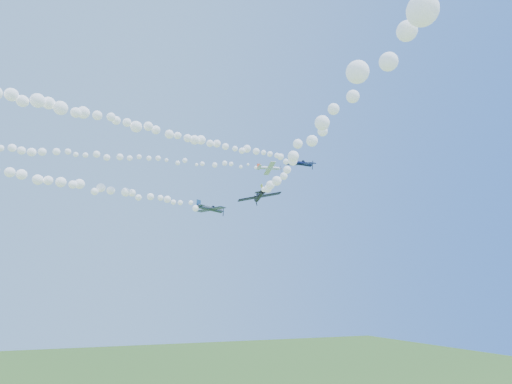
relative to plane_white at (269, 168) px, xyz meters
name	(u,v)px	position (x,y,z in m)	size (l,w,h in m)	color
plane_white	(269,168)	(0.00, 0.00, 0.00)	(6.49, 6.70, 2.00)	white
smoke_trail_white	(113,157)	(-37.56, 4.28, -0.31)	(71.29, 10.23, 2.79)	white
plane_navy	(301,163)	(2.82, -11.50, -1.76)	(8.04, 8.40, 2.36)	#0D1439
smoke_trail_navy	(153,130)	(-32.11, -20.43, -1.98)	(65.30, 18.89, 3.12)	white
plane_grey	(211,209)	(-17.16, -6.94, -13.09)	(7.79, 8.25, 2.65)	#353F4D
smoke_trail_grey	(29,177)	(-50.92, -22.43, -13.49)	(63.46, 30.70, 3.49)	white
plane_black	(259,196)	(-17.05, -34.44, -16.08)	(6.92, 6.62, 2.12)	black
smoke_trail_black	(373,66)	(-25.25, -74.11, -16.33)	(17.53, 75.51, 2.74)	white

